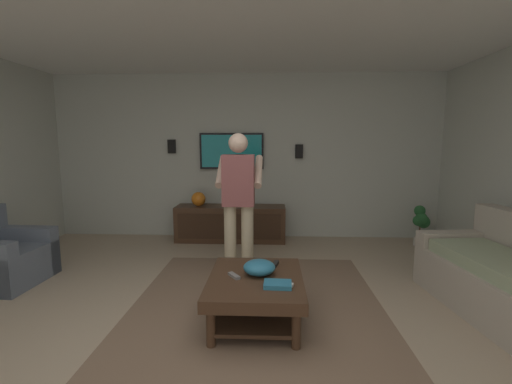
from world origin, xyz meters
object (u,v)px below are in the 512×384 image
remote_grey (234,276)px  wall_speaker_right (172,146)px  tv (232,151)px  remote_black (275,264)px  wall_speaker_left (299,151)px  media_console (231,223)px  potted_plant_short (421,222)px  bowl (259,267)px  person_standing (239,195)px  vase_round (198,199)px  remote_white (284,284)px  coffee_table (256,288)px  book (278,284)px

remote_grey → wall_speaker_right: wall_speaker_right is taller
tv → remote_black: size_ratio=6.75×
wall_speaker_left → media_console: bearing=103.3°
media_console → wall_speaker_right: (0.25, 0.97, 1.19)m
potted_plant_short → wall_speaker_right: (0.41, 3.83, 1.10)m
wall_speaker_left → wall_speaker_right: size_ratio=1.00×
remote_grey → bowl: bearing=75.0°
media_console → bowl: media_console is taller
person_standing → vase_round: 1.61m
remote_white → media_console: bearing=121.9°
bowl → remote_black: (0.24, -0.14, -0.05)m
tv → remote_black: bearing=15.3°
bowl → wall_speaker_right: 3.26m
coffee_table → remote_white: size_ratio=6.67×
remote_grey → book: (-0.19, -0.37, 0.01)m
vase_round → wall_speaker_left: size_ratio=1.00×
remote_white → remote_black: 0.48m
bowl → media_console: bearing=12.2°
book → potted_plant_short: bearing=52.3°
bowl → book: size_ratio=1.26×
tv → remote_black: (-2.47, -0.67, -0.98)m
tv → remote_grey: bearing=6.5°
vase_round → remote_white: bearing=-155.3°
wall_speaker_right → vase_round: bearing=-119.7°
remote_black → bowl: bearing=-18.8°
media_console → wall_speaker_left: wall_speaker_left is taller
remote_white → remote_grey: bearing=175.6°
coffee_table → remote_white: remote_white is taller
remote_grey → vase_round: 2.67m
media_console → remote_grey: (-2.54, -0.32, 0.14)m
wall_speaker_left → remote_white: bearing=173.6°
media_console → tv: (0.24, -0.00, 1.12)m
bowl → vase_round: (2.45, 1.03, 0.20)m
media_console → person_standing: (-1.41, -0.26, 0.66)m
coffee_table → media_console: size_ratio=0.59×
media_console → tv: bearing=180.0°
tv → bowl: size_ratio=3.65×
remote_white → book: bearing=-137.8°
coffee_table → remote_grey: (-0.02, 0.18, 0.12)m
bowl → wall_speaker_left: (2.72, -0.54, 0.93)m
person_standing → wall_speaker_right: person_standing is taller
coffee_table → tv: 3.02m
wall_speaker_left → person_standing: bearing=154.0°
tv → remote_white: size_ratio=6.75×
potted_plant_short → wall_speaker_left: 2.11m
tv → remote_white: bearing=14.1°
potted_plant_short → wall_speaker_left: wall_speaker_left is taller
remote_black → remote_grey: bearing=-36.7°
tv → book: tv is taller
book → bowl: bearing=123.5°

